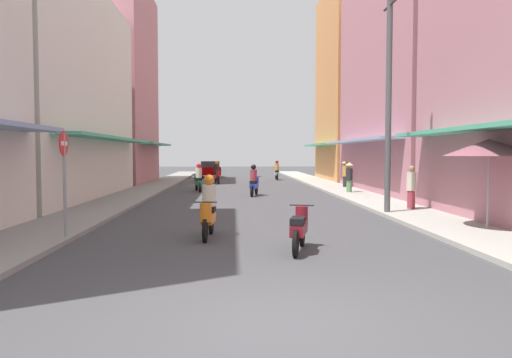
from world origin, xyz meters
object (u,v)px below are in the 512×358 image
at_px(motorbike_maroon, 299,228).
at_px(motorbike_blue, 254,182).
at_px(motorbike_orange, 208,210).
at_px(pedestrian_midway, 411,189).
at_px(motorbike_silver, 277,171).
at_px(vendor_umbrella, 489,148).
at_px(pedestrian_crossing, 345,173).
at_px(street_sign_no_entry, 64,170).
at_px(motorbike_red, 217,174).
at_px(pedestrian_far, 349,176).
at_px(utility_pole, 389,100).
at_px(motorbike_green, 198,179).
at_px(parked_car, 210,169).

height_order(motorbike_maroon, motorbike_blue, motorbike_blue).
relative_size(motorbike_orange, pedestrian_midway, 1.08).
height_order(motorbike_silver, vendor_umbrella, vendor_umbrella).
xyz_separation_m(motorbike_silver, motorbike_blue, (-2.46, -14.70, 0.00)).
relative_size(motorbike_blue, vendor_umbrella, 0.71).
bearing_deg(motorbike_maroon, pedestrian_crossing, 73.95).
relative_size(motorbike_orange, street_sign_no_entry, 0.68).
bearing_deg(pedestrian_midway, motorbike_red, 114.05).
relative_size(motorbike_maroon, pedestrian_crossing, 1.04).
distance_m(pedestrian_far, utility_pole, 9.04).
bearing_deg(vendor_umbrella, street_sign_no_entry, -175.51).
distance_m(pedestrian_far, street_sign_no_entry, 16.49).
bearing_deg(utility_pole, vendor_umbrella, -68.05).
xyz_separation_m(motorbike_red, pedestrian_midway, (7.57, -16.97, 0.14)).
bearing_deg(street_sign_no_entry, motorbike_green, 82.37).
xyz_separation_m(pedestrian_far, pedestrian_crossing, (0.71, 3.91, 0.02)).
bearing_deg(motorbike_silver, utility_pole, -85.54).
relative_size(pedestrian_far, vendor_umbrella, 0.67).
height_order(motorbike_orange, pedestrian_midway, pedestrian_midway).
height_order(motorbike_red, motorbike_maroon, motorbike_red).
xyz_separation_m(motorbike_blue, pedestrian_far, (4.95, 0.62, 0.24)).
xyz_separation_m(motorbike_green, pedestrian_midway, (8.37, -9.90, 0.14)).
relative_size(motorbike_maroon, motorbike_silver, 0.98).
height_order(motorbike_green, parked_car, motorbike_green).
relative_size(parked_car, pedestrian_far, 2.55).
bearing_deg(motorbike_blue, pedestrian_midway, -52.32).
bearing_deg(vendor_umbrella, pedestrian_far, 93.61).
bearing_deg(motorbike_maroon, motorbike_blue, 91.60).
xyz_separation_m(motorbike_green, motorbike_blue, (2.99, -2.92, 0.00)).
height_order(pedestrian_far, utility_pole, utility_pole).
relative_size(parked_car, street_sign_no_entry, 1.60).
bearing_deg(motorbike_green, utility_pole, -56.30).
xyz_separation_m(motorbike_maroon, motorbike_green, (-3.37, 16.72, 0.20)).
bearing_deg(motorbike_silver, pedestrian_far, -79.95).
relative_size(motorbike_red, pedestrian_midway, 1.07).
bearing_deg(motorbike_silver, motorbike_maroon, -94.15).
bearing_deg(vendor_umbrella, motorbike_silver, 97.07).
distance_m(motorbike_green, pedestrian_midway, 12.97).
relative_size(motorbike_silver, pedestrian_crossing, 1.06).
bearing_deg(motorbike_red, motorbike_green, -96.49).
bearing_deg(motorbike_blue, motorbike_maroon, -88.40).
relative_size(motorbike_silver, motorbike_orange, 1.00).
distance_m(motorbike_silver, motorbike_orange, 27.06).
bearing_deg(vendor_umbrella, motorbike_green, 120.92).
bearing_deg(pedestrian_far, vendor_umbrella, -86.39).
distance_m(motorbike_silver, utility_pole, 22.88).
xyz_separation_m(pedestrian_midway, pedestrian_crossing, (0.27, 11.51, 0.12)).
height_order(vendor_umbrella, utility_pole, utility_pole).
bearing_deg(motorbike_red, street_sign_no_entry, -97.27).
bearing_deg(motorbike_maroon, motorbike_silver, 85.85).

